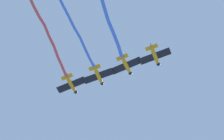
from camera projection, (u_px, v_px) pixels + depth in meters
name	position (u px, v px, depth m)	size (l,w,h in m)	color
airplane_lead	(155.00, 56.00, 89.81)	(6.42, 7.34, 1.99)	orange
airplane_left_wing	(126.00, 65.00, 91.33)	(6.31, 7.49, 1.99)	orange
airplane_right_wing	(98.00, 76.00, 92.32)	(6.44, 7.30, 1.99)	orange
smoke_trail_right_wing	(74.00, 27.00, 87.98)	(18.56, 12.58, 3.99)	#4C75DB
airplane_slot	(71.00, 84.00, 93.84)	(6.35, 7.45, 1.99)	orange
smoke_trail_slot	(43.00, 25.00, 88.21)	(22.63, 17.88, 4.23)	#DB4C4C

